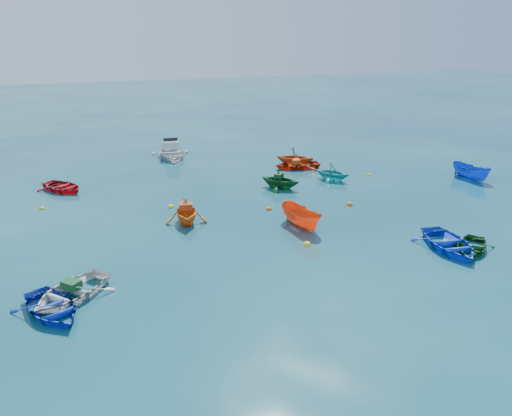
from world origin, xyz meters
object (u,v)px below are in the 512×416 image
object	(u,v)px
dinghy_blue_sw	(52,314)
dinghy_blue_se	(449,249)
motorboat_white	(171,157)
dinghy_white_near	(71,297)

from	to	relation	value
dinghy_blue_sw	dinghy_blue_se	xyz separation A→B (m)	(17.72, 0.00, 0.00)
dinghy_blue_se	motorboat_white	bearing A→B (deg)	121.83
dinghy_blue_sw	dinghy_white_near	size ratio (longest dim) A/B	0.95
dinghy_white_near	motorboat_white	world-z (taller)	motorboat_white
dinghy_white_near	dinghy_blue_se	world-z (taller)	dinghy_blue_se
dinghy_blue_sw	dinghy_blue_se	world-z (taller)	dinghy_blue_se
dinghy_white_near	motorboat_white	xyz separation A→B (m)	(7.46, 20.72, 0.00)
dinghy_white_near	motorboat_white	distance (m)	22.03
dinghy_blue_sw	dinghy_white_near	distance (m)	1.21
motorboat_white	dinghy_blue_sw	bearing A→B (deg)	-106.50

